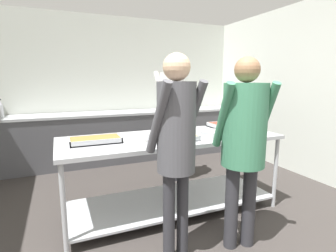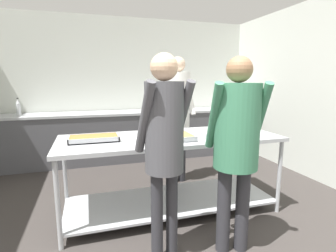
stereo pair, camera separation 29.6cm
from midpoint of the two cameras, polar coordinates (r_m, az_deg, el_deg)
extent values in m
cube|color=silver|center=(5.22, -7.73, 8.18)|extent=(5.09, 0.06, 2.65)
cube|color=silver|center=(4.58, 30.63, 6.64)|extent=(0.06, 4.23, 2.65)
cube|color=#4C4C51|center=(4.96, -6.78, -2.28)|extent=(4.93, 0.62, 0.87)
cube|color=#ADAFB5|center=(4.89, -6.89, 2.92)|extent=(4.93, 0.65, 0.04)
cube|color=black|center=(4.96, -2.73, 3.18)|extent=(0.50, 0.41, 0.02)
cube|color=#ADAFB5|center=(2.89, 3.52, -2.70)|extent=(2.39, 0.89, 0.04)
cube|color=#ADAFB5|center=(3.13, 3.37, -15.84)|extent=(2.31, 0.81, 0.02)
cylinder|color=#ADAFB5|center=(2.49, -19.65, -16.09)|extent=(0.04, 0.04, 0.83)
cylinder|color=#ADAFB5|center=(3.28, 25.52, -10.04)|extent=(0.04, 0.04, 0.83)
cylinder|color=#ADAFB5|center=(3.22, -19.08, -9.96)|extent=(0.04, 0.04, 0.83)
cylinder|color=#ADAFB5|center=(3.86, 17.53, -6.53)|extent=(0.04, 0.04, 0.83)
cube|color=#ADAFB5|center=(2.74, -12.87, -3.10)|extent=(0.49, 0.27, 0.01)
cube|color=#9E6B33|center=(2.73, -12.89, -2.58)|extent=(0.47, 0.24, 0.04)
cube|color=#ADAFB5|center=(2.61, -12.68, -3.25)|extent=(0.49, 0.01, 0.05)
cube|color=#ADAFB5|center=(2.85, -13.09, -2.12)|extent=(0.49, 0.01, 0.05)
cube|color=#ADAFB5|center=(2.73, -17.94, -2.92)|extent=(0.01, 0.27, 0.05)
cube|color=#ADAFB5|center=(2.76, -7.91, -2.38)|extent=(0.01, 0.27, 0.05)
cylinder|color=white|center=(2.68, -4.29, -3.14)|extent=(0.22, 0.22, 0.01)
cylinder|color=white|center=(2.68, -4.30, -2.89)|extent=(0.22, 0.22, 0.01)
cylinder|color=white|center=(2.68, -4.30, -2.64)|extent=(0.22, 0.22, 0.01)
cube|color=#ADAFB5|center=(2.72, 3.75, -2.93)|extent=(0.46, 0.33, 0.01)
cube|color=gold|center=(2.72, 3.75, -2.41)|extent=(0.43, 0.31, 0.04)
cube|color=#ADAFB5|center=(2.57, 5.03, -3.23)|extent=(0.46, 0.01, 0.05)
cube|color=#ADAFB5|center=(2.86, 2.61, -1.83)|extent=(0.46, 0.01, 0.05)
cube|color=#ADAFB5|center=(2.65, -0.75, -2.80)|extent=(0.01, 0.33, 0.05)
cube|color=#ADAFB5|center=(2.80, 8.00, -2.18)|extent=(0.01, 0.33, 0.05)
cylinder|color=#ADAFB5|center=(2.91, 12.77, -1.84)|extent=(0.30, 0.30, 0.06)
cylinder|color=#B7472D|center=(2.90, 12.79, -1.37)|extent=(0.26, 0.26, 0.01)
cylinder|color=black|center=(3.02, 16.39, -1.18)|extent=(0.14, 0.02, 0.02)
cube|color=#ADAFB5|center=(3.50, 15.50, -0.37)|extent=(0.37, 0.31, 0.01)
cube|color=#B23D2D|center=(3.50, 15.52, 0.04)|extent=(0.35, 0.28, 0.04)
cube|color=#ADAFB5|center=(3.38, 16.86, -0.44)|extent=(0.37, 0.01, 0.05)
cube|color=#ADAFB5|center=(3.62, 14.27, 0.37)|extent=(0.37, 0.01, 0.05)
cube|color=#ADAFB5|center=(3.40, 12.95, -0.18)|extent=(0.01, 0.31, 0.05)
cube|color=#ADAFB5|center=(3.60, 17.95, 0.12)|extent=(0.01, 0.31, 0.05)
cylinder|color=#2D2D33|center=(2.24, 1.57, -19.38)|extent=(0.10, 0.10, 0.77)
cylinder|color=#2D2D33|center=(2.31, 4.70, -18.55)|extent=(0.10, 0.10, 0.77)
cylinder|color=#4C4C51|center=(1.93, -0.75, 1.65)|extent=(0.13, 0.33, 0.57)
cylinder|color=#4C4C51|center=(2.10, 7.20, 2.24)|extent=(0.13, 0.33, 0.57)
cylinder|color=#4C4C51|center=(2.02, 3.36, -0.37)|extent=(0.30, 0.30, 0.71)
sphere|color=tan|center=(1.99, 3.50, 12.72)|extent=(0.21, 0.21, 0.21)
cylinder|color=#2D2D33|center=(2.45, 15.61, -17.23)|extent=(0.12, 0.12, 0.76)
cylinder|color=#2D2D33|center=(2.51, 19.29, -16.73)|extent=(0.12, 0.12, 0.76)
cylinder|color=#3D7F5B|center=(2.16, 13.86, 1.97)|extent=(0.13, 0.32, 0.57)
cylinder|color=#3D7F5B|center=(2.32, 22.95, 2.00)|extent=(0.13, 0.32, 0.57)
cylinder|color=#3D7F5B|center=(2.25, 18.45, -0.09)|extent=(0.37, 0.37, 0.70)
sphere|color=#8C6647|center=(2.22, 19.11, 11.59)|extent=(0.21, 0.21, 0.21)
cylinder|color=#2D2D33|center=(3.88, 5.24, -6.05)|extent=(0.11, 0.11, 0.83)
cylinder|color=#2D2D33|center=(3.81, 3.25, -6.34)|extent=(0.11, 0.11, 0.83)
cylinder|color=silver|center=(3.79, 6.81, 7.12)|extent=(0.12, 0.34, 0.62)
cylinder|color=silver|center=(3.61, 1.93, 7.04)|extent=(0.12, 0.34, 0.62)
cylinder|color=silver|center=(3.70, 4.41, 5.70)|extent=(0.34, 0.34, 0.76)
sphere|color=beige|center=(3.70, 4.52, 13.24)|extent=(0.21, 0.21, 0.21)
cylinder|color=silver|center=(4.85, -28.28, 3.15)|extent=(0.06, 0.06, 0.20)
cone|color=silver|center=(4.83, -28.42, 4.76)|extent=(0.06, 0.06, 0.08)
cylinder|color=black|center=(4.83, -28.46, 5.31)|extent=(0.03, 0.03, 0.02)
camera|label=1|loc=(0.15, -87.14, 0.51)|focal=28.00mm
camera|label=2|loc=(0.15, 92.86, -0.51)|focal=28.00mm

